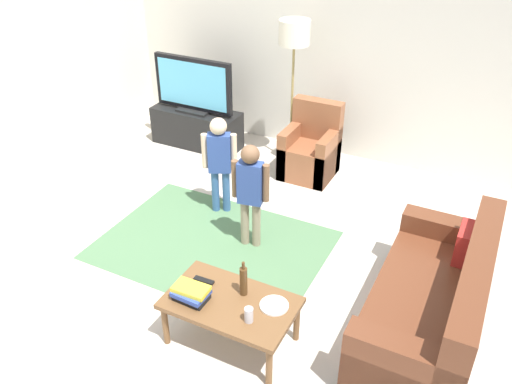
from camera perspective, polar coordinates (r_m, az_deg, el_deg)
ground at (r=4.94m, az=-3.20°, el=-9.72°), size 7.80×7.80×0.00m
wall_back at (r=6.75m, az=9.60°, el=14.70°), size 6.00×0.12×2.70m
area_rug at (r=5.39m, az=-4.63°, el=-5.62°), size 2.20×1.60×0.01m
tv_stand at (r=7.25m, az=-6.32°, el=6.79°), size 1.20×0.44×0.50m
tv at (r=7.01m, az=-6.71°, el=11.22°), size 1.10×0.28×0.71m
couch at (r=4.52m, az=18.69°, el=-11.49°), size 0.80×1.80×0.86m
armchair at (r=6.51m, az=5.91°, el=4.34°), size 0.60×0.60×0.90m
floor_lamp at (r=6.35m, az=4.10°, el=15.81°), size 0.36×0.36×1.78m
child_near_tv at (r=5.58m, az=-3.92°, el=3.76°), size 0.34×0.22×1.10m
child_center at (r=5.03m, az=-0.60°, el=0.51°), size 0.36×0.18×1.10m
coffee_table at (r=4.18m, az=-2.72°, el=-12.05°), size 1.00×0.60×0.42m
book_stack at (r=4.15m, az=-6.94°, el=-10.65°), size 0.28×0.21×0.11m
bottle at (r=4.12m, az=-1.34°, el=-9.46°), size 0.06×0.06×0.31m
tv_remote at (r=4.32m, az=-5.60°, el=-9.39°), size 0.17×0.05×0.02m
soda_can at (r=3.95m, az=-0.78°, el=-12.99°), size 0.07×0.07×0.12m
plate at (r=4.10m, az=1.96°, el=-12.02°), size 0.22×0.22×0.02m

